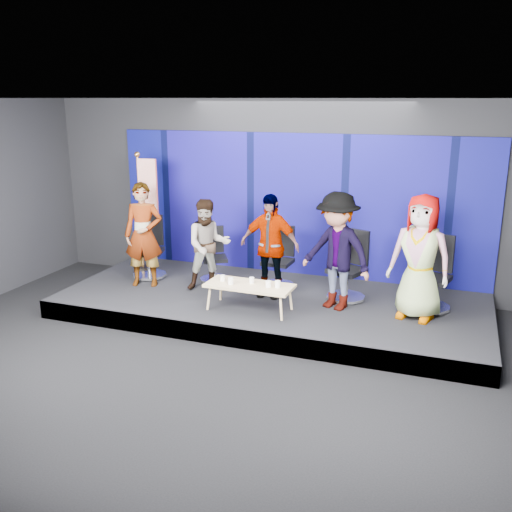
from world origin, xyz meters
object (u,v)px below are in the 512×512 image
object	(u,v)px
chair_c	(279,267)
flag_stand	(145,210)
panelist_b	(208,245)
mug_b	(231,281)
panelist_c	(270,246)
mug_d	(268,284)
panelist_d	(337,251)
mug_e	(278,284)
coffee_table	(250,286)
mug_c	(252,280)
chair_d	(348,277)
chair_b	(214,263)
panelist_e	(420,257)
mug_a	(223,278)
panelist_a	(144,235)
chair_e	(432,285)
chair_a	(150,257)

from	to	relation	value
chair_c	flag_stand	bearing A→B (deg)	-177.27
panelist_b	mug_b	xyz separation A→B (m)	(0.74, -0.80, -0.32)
panelist_c	mug_d	bearing A→B (deg)	-70.38
panelist_d	mug_e	distance (m)	1.05
coffee_table	mug_b	distance (m)	0.30
mug_c	chair_d	bearing A→B (deg)	36.10
coffee_table	chair_b	bearing A→B (deg)	133.35
chair_b	flag_stand	xyz separation A→B (m)	(-1.39, 0.04, 0.88)
panelist_e	panelist_c	bearing A→B (deg)	-170.16
chair_d	mug_a	world-z (taller)	chair_d
panelist_c	coffee_table	size ratio (longest dim) A/B	1.26
panelist_a	panelist_e	size ratio (longest dim) A/B	0.97
panelist_d	mug_c	xyz separation A→B (m)	(-1.22, -0.47, -0.46)
chair_b	chair_d	world-z (taller)	chair_d
panelist_a	panelist_b	xyz separation A→B (m)	(1.15, 0.17, -0.12)
panelist_b	chair_c	distance (m)	1.30
mug_a	mug_e	xyz separation A→B (m)	(0.91, -0.00, 0.00)
panelist_a	panelist_d	distance (m)	3.40
panelist_e	mug_b	xyz separation A→B (m)	(-2.75, -0.65, -0.47)
panelist_a	panelist_e	world-z (taller)	panelist_e
chair_b	flag_stand	world-z (taller)	flag_stand
flag_stand	mug_b	bearing A→B (deg)	-35.11
chair_e	mug_e	xyz separation A→B (m)	(-2.21, -1.02, 0.09)
coffee_table	mug_b	bearing A→B (deg)	-162.28
mug_e	panelist_d	bearing A→B (deg)	34.16
chair_a	coffee_table	distance (m)	2.56
chair_b	panelist_c	xyz separation A→B (m)	(1.20, -0.45, 0.54)
mug_d	panelist_c	bearing A→B (deg)	107.41
mug_d	chair_c	bearing A→B (deg)	100.63
chair_d	panelist_e	bearing A→B (deg)	-1.37
coffee_table	chair_a	bearing A→B (deg)	156.70
mug_a	mug_c	size ratio (longest dim) A/B	1.02
mug_d	flag_stand	size ratio (longest dim) A/B	0.04
chair_a	chair_e	xyz separation A→B (m)	(5.01, 0.03, 0.01)
panelist_b	chair_e	bearing A→B (deg)	-25.38
chair_d	panelist_e	distance (m)	1.36
panelist_b	mug_b	bearing A→B (deg)	-77.73
coffee_table	mug_d	size ratio (longest dim) A/B	14.20
chair_b	chair_c	size ratio (longest dim) A/B	0.91
mug_c	mug_d	bearing A→B (deg)	-17.20
mug_a	chair_e	bearing A→B (deg)	18.14
panelist_c	mug_b	size ratio (longest dim) A/B	17.09
chair_c	mug_e	bearing A→B (deg)	-70.90
chair_e	mug_b	bearing A→B (deg)	-144.67
chair_a	panelist_d	world-z (taller)	panelist_d
panelist_c	mug_e	size ratio (longest dim) A/B	16.99
chair_a	chair_b	xyz separation A→B (m)	(1.22, 0.18, -0.05)
panelist_e	mug_e	world-z (taller)	panelist_e
panelist_a	chair_e	bearing A→B (deg)	-10.89
panelist_e	mug_a	distance (m)	3.02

